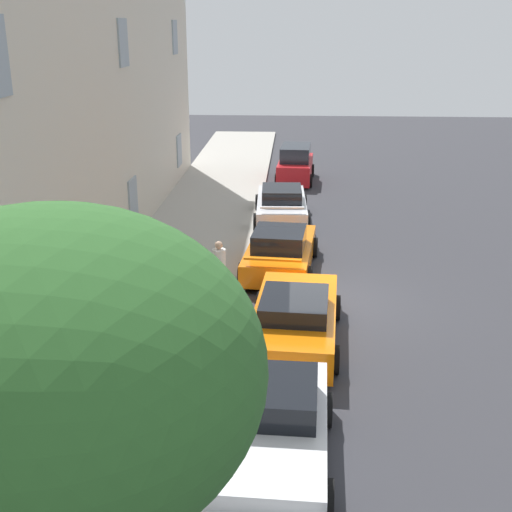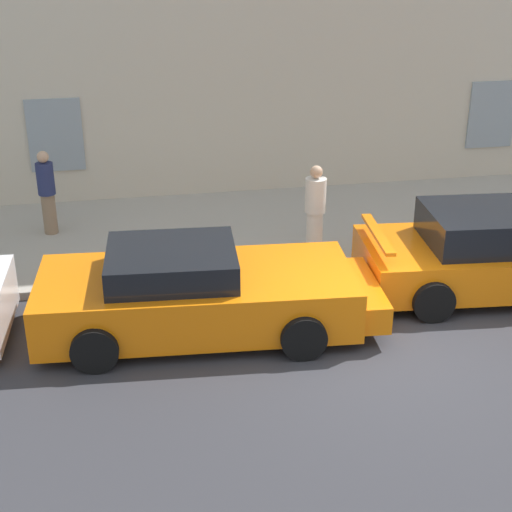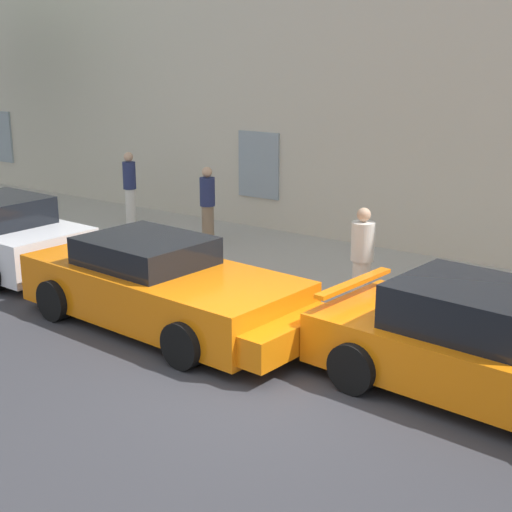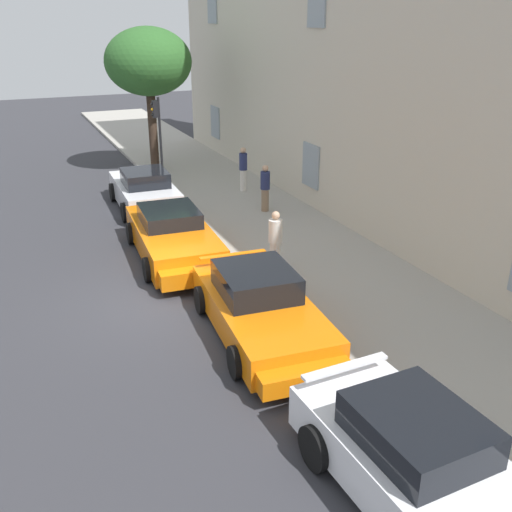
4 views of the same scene
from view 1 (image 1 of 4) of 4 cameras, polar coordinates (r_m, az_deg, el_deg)
ground_plane at (r=18.80m, az=6.73°, el=-3.89°), size 80.00×80.00×0.00m
sidewalk at (r=19.05m, az=-7.46°, el=-3.37°), size 60.00×4.25×0.14m
sportscar_red_lead at (r=11.84m, az=1.49°, el=-15.44°), size 4.59×2.21×1.44m
sportscar_yellow_flank at (r=16.33m, az=3.43°, el=-5.21°), size 5.18×2.43×1.34m
sportscar_white_middle at (r=20.98m, az=2.15°, el=0.52°), size 5.01×2.48×1.40m
sportscar_tail_end at (r=26.18m, az=2.20°, el=4.44°), size 5.07×2.22×1.45m
hatchback_parked at (r=32.93m, az=3.41°, el=7.83°), size 4.03×1.95×1.78m
tree_near_kerb at (r=5.87m, az=-17.10°, el=-9.76°), size 3.61×3.61×5.90m
traffic_light at (r=8.69m, az=-8.54°, el=-15.64°), size 0.22×0.36×3.33m
pedestrian_admiring at (r=14.41m, az=-12.80°, el=-7.55°), size 0.43×0.43×1.62m
pedestrian_strolling at (r=18.30m, az=-3.19°, el=-1.14°), size 0.49×0.49×1.65m
pedestrian_bystander at (r=12.33m, az=-17.39°, el=-12.68°), size 0.43×0.43×1.69m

